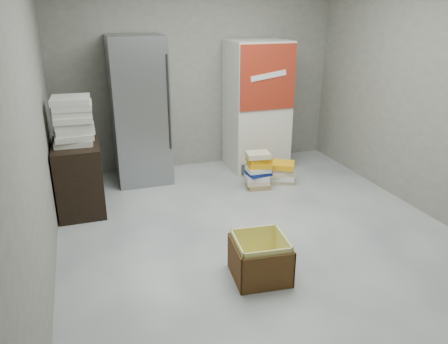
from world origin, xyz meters
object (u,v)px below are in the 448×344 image
wood_shelf (79,177)px  phonebook_stack_main (258,170)px  coke_cooler (257,106)px  steel_fridge (140,111)px  cardboard_box (260,261)px

wood_shelf → phonebook_stack_main: 2.20m
wood_shelf → coke_cooler: bearing=16.3°
steel_fridge → phonebook_stack_main: size_ratio=3.85×
coke_cooler → phonebook_stack_main: (-0.29, -0.80, -0.66)m
steel_fridge → wood_shelf: (-0.83, -0.73, -0.55)m
wood_shelf → phonebook_stack_main: (2.19, -0.07, -0.15)m
phonebook_stack_main → wood_shelf: bearing=-179.7°
coke_cooler → cardboard_box: (-1.04, -2.65, -0.75)m
coke_cooler → cardboard_box: size_ratio=3.53×
steel_fridge → phonebook_stack_main: bearing=-30.5°
coke_cooler → phonebook_stack_main: coke_cooler is taller
coke_cooler → cardboard_box: bearing=-111.4°
steel_fridge → cardboard_box: steel_fridge is taller
phonebook_stack_main → cardboard_box: phonebook_stack_main is taller
coke_cooler → cardboard_box: 2.94m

